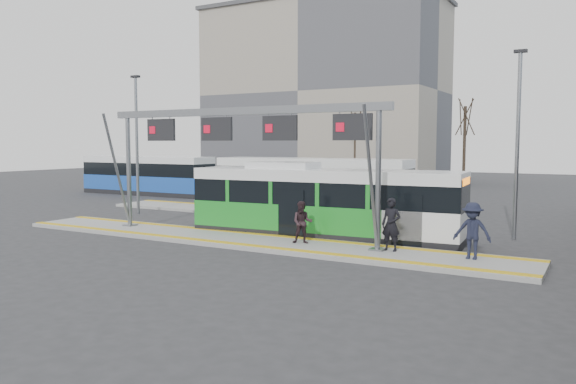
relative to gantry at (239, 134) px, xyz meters
name	(u,v)px	position (x,y,z in m)	size (l,w,h in m)	color
ground	(244,242)	(0.35, -0.25, -4.30)	(120.00, 120.00, 0.00)	#2D2D30
platform_main	(244,240)	(0.35, -0.25, -4.22)	(22.00, 3.00, 0.15)	gray
platform_second	(265,213)	(-3.65, 7.75, -4.22)	(20.00, 3.00, 0.15)	gray
tactile_main	(244,238)	(0.35, -0.25, -4.14)	(22.00, 2.65, 0.02)	gold
tactile_second	(276,209)	(-3.65, 8.90, -4.14)	(20.00, 0.35, 0.02)	gold
gantry	(239,134)	(0.00, 0.00, 0.00)	(13.00, 1.68, 5.20)	slate
apartment_block	(325,93)	(-13.65, 35.75, 4.91)	(24.50, 12.50, 18.40)	gray
hero_bus	(323,203)	(2.57, 2.38, -2.87)	(11.50, 3.15, 3.13)	black
bg_bus_green	(311,184)	(-2.72, 11.49, -2.81)	(12.10, 2.81, 3.01)	black
bg_bus_blue	(147,176)	(-17.86, 13.39, -2.86)	(11.19, 2.54, 2.91)	black
passenger_a	(391,224)	(6.30, 0.18, -3.22)	(0.68, 0.45, 1.87)	black
passenger_b	(302,222)	(2.90, -0.07, -3.35)	(0.78, 0.60, 1.60)	#2E1E23
passenger_c	(472,231)	(9.07, 0.14, -3.22)	(1.20, 0.69, 1.86)	black
tree_left	(355,123)	(-7.60, 29.84, 1.48)	(1.40, 1.40, 7.62)	#382B21
tree_mid	(465,117)	(1.34, 34.17, 1.95)	(1.40, 1.40, 8.24)	#382B21
tree_far	(233,126)	(-21.88, 30.50, 1.39)	(1.40, 1.40, 7.50)	#382B21
lamp_west	(137,141)	(-9.72, 4.19, -0.26)	(0.50, 0.25, 7.59)	slate
lamp_east	(518,140)	(9.63, 5.63, -0.25)	(0.50, 0.25, 7.62)	slate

